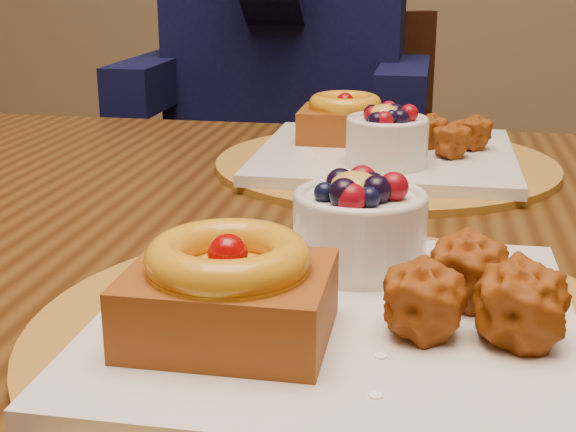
# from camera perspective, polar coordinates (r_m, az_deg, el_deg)

# --- Properties ---
(dining_table) EXTENTS (1.60, 0.90, 0.76)m
(dining_table) POSITION_cam_1_polar(r_m,az_deg,el_deg) (0.72, 5.55, -6.68)
(dining_table) COLOR #321A09
(dining_table) RESTS_ON ground
(place_setting_near) EXTENTS (0.38, 0.38, 0.09)m
(place_setting_near) POSITION_cam_1_polar(r_m,az_deg,el_deg) (0.49, 3.32, -5.89)
(place_setting_near) COLOR brown
(place_setting_near) RESTS_ON dining_table
(place_setting_far) EXTENTS (0.38, 0.38, 0.08)m
(place_setting_far) POSITION_cam_1_polar(r_m,az_deg,el_deg) (0.90, 6.81, 4.81)
(place_setting_far) COLOR brown
(place_setting_far) RESTS_ON dining_table
(chair_far) EXTENTS (0.55, 0.55, 0.88)m
(chair_far) POSITION_cam_1_polar(r_m,az_deg,el_deg) (1.55, 3.65, -0.72)
(chair_far) COLOR black
(chair_far) RESTS_ON ground
(diner) EXTENTS (0.52, 0.50, 0.84)m
(diner) POSITION_cam_1_polar(r_m,az_deg,el_deg) (1.49, -0.07, 14.76)
(diner) COLOR black
(diner) RESTS_ON ground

